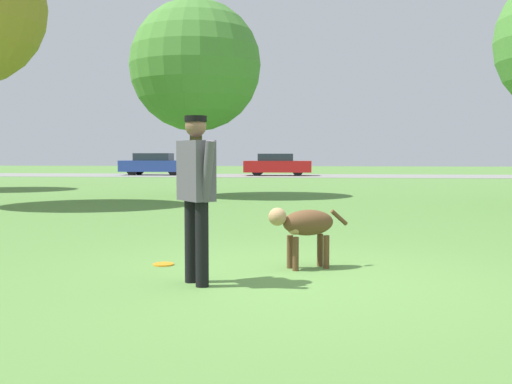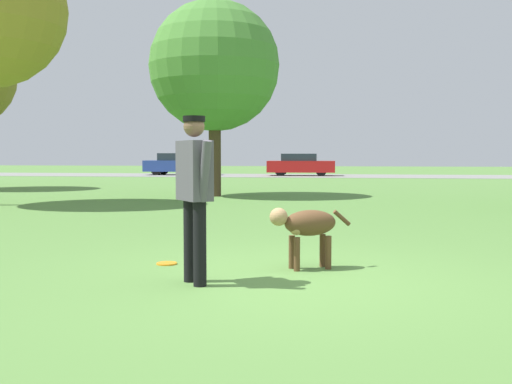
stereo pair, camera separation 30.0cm
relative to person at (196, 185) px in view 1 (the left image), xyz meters
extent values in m
plane|color=#56843D|center=(0.86, 0.29, -1.00)|extent=(120.00, 120.00, 0.00)
cube|color=gray|center=(0.86, 30.41, -0.99)|extent=(120.00, 6.00, 0.01)
cylinder|color=black|center=(0.07, -0.10, -0.58)|extent=(0.18, 0.18, 0.84)
cylinder|color=black|center=(-0.07, 0.10, -0.58)|extent=(0.18, 0.18, 0.84)
cube|color=#514C56|center=(0.00, 0.00, 0.14)|extent=(0.45, 0.48, 0.60)
cylinder|color=#514C56|center=(0.15, -0.20, 0.14)|extent=(0.20, 0.22, 0.60)
cylinder|color=#514C56|center=(-0.15, 0.20, 0.14)|extent=(0.20, 0.22, 0.60)
sphere|color=brown|center=(0.00, 0.00, 0.58)|extent=(0.29, 0.29, 0.21)
cylinder|color=black|center=(0.00, 0.00, 0.65)|extent=(0.31, 0.31, 0.06)
ellipsoid|color=brown|center=(1.10, 0.96, -0.48)|extent=(0.68, 0.53, 0.29)
ellipsoid|color=tan|center=(0.95, 0.88, -0.53)|extent=(0.23, 0.26, 0.16)
sphere|color=tan|center=(0.76, 0.79, -0.39)|extent=(0.27, 0.27, 0.20)
cylinder|color=brown|center=(0.96, 0.80, -0.81)|extent=(0.09, 0.09, 0.38)
cylinder|color=brown|center=(0.89, 0.95, -0.81)|extent=(0.09, 0.09, 0.38)
cylinder|color=brown|center=(1.31, 0.97, -0.81)|extent=(0.09, 0.09, 0.38)
cylinder|color=brown|center=(1.24, 1.11, -0.81)|extent=(0.09, 0.09, 0.38)
cylinder|color=brown|center=(1.45, 1.13, -0.43)|extent=(0.22, 0.14, 0.19)
cylinder|color=orange|center=(-0.59, 0.99, -0.99)|extent=(0.24, 0.24, 0.02)
torus|color=orange|center=(-0.59, 0.99, -0.99)|extent=(0.24, 0.24, 0.02)
cylinder|color=#4C3826|center=(-2.48, 12.39, 0.25)|extent=(0.38, 0.38, 2.51)
sphere|color=#4C8938|center=(-2.48, 12.39, 3.01)|extent=(4.01, 4.01, 4.01)
cube|color=#284293|center=(-8.73, 30.80, -0.43)|extent=(4.33, 1.72, 0.69)
cube|color=#232D38|center=(-8.86, 30.80, 0.15)|extent=(2.25, 1.48, 0.45)
cylinder|color=black|center=(-7.43, 31.54, -0.67)|extent=(0.65, 0.20, 0.65)
cylinder|color=black|center=(-7.43, 30.06, -0.67)|extent=(0.65, 0.20, 0.65)
cylinder|color=black|center=(-10.03, 31.53, -0.67)|extent=(0.65, 0.20, 0.65)
cylinder|color=black|center=(-10.03, 30.06, -0.67)|extent=(0.65, 0.20, 0.65)
cube|color=red|center=(-1.07, 30.53, -0.44)|extent=(4.10, 1.77, 0.69)
cube|color=#232D38|center=(-1.19, 30.52, 0.13)|extent=(2.15, 1.49, 0.43)
cylinder|color=black|center=(0.13, 31.27, -0.69)|extent=(0.62, 0.22, 0.62)
cylinder|color=black|center=(0.17, 29.84, -0.69)|extent=(0.62, 0.22, 0.62)
cylinder|color=black|center=(-2.31, 31.21, -0.69)|extent=(0.62, 0.22, 0.62)
cylinder|color=black|center=(-2.27, 29.78, -0.69)|extent=(0.62, 0.22, 0.62)
camera|label=1|loc=(1.17, -5.83, 0.30)|focal=42.00mm
camera|label=2|loc=(1.47, -5.79, 0.30)|focal=42.00mm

